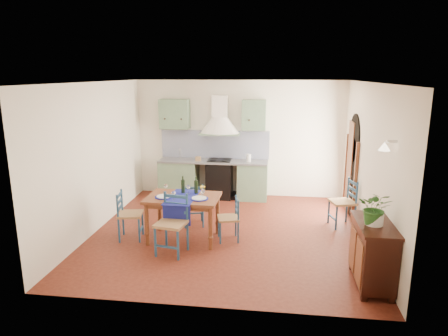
{
  "coord_description": "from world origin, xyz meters",
  "views": [
    {
      "loc": [
        0.84,
        -7.04,
        2.95
      ],
      "look_at": [
        -0.1,
        0.3,
        1.19
      ],
      "focal_mm": 32.0,
      "sensor_mm": 36.0,
      "label": 1
    }
  ],
  "objects": [
    {
      "name": "chair_far",
      "position": [
        -0.7,
        0.29,
        0.45
      ],
      "size": [
        0.5,
        0.5,
        0.87
      ],
      "color": "navy",
      "rests_on": "ground"
    },
    {
      "name": "chair_left",
      "position": [
        -1.74,
        -0.5,
        0.46
      ],
      "size": [
        0.48,
        0.48,
        0.89
      ],
      "color": "navy",
      "rests_on": "ground"
    },
    {
      "name": "chair_right",
      "position": [
        0.09,
        -0.33,
        0.41
      ],
      "size": [
        0.45,
        0.45,
        0.8
      ],
      "color": "navy",
      "rests_on": "ground"
    },
    {
      "name": "ceiling",
      "position": [
        0.0,
        0.0,
        2.8
      ],
      "size": [
        5.0,
        5.0,
        0.01
      ],
      "primitive_type": "cube",
      "color": "white",
      "rests_on": "back_wall"
    },
    {
      "name": "floor",
      "position": [
        0.0,
        0.0,
        0.0
      ],
      "size": [
        5.0,
        5.0,
        0.0
      ],
      "primitive_type": "plane",
      "color": "#46160F",
      "rests_on": "ground"
    },
    {
      "name": "dining_table",
      "position": [
        -0.74,
        -0.41,
        0.72
      ],
      "size": [
        1.3,
        0.99,
        1.13
      ],
      "color": "brown",
      "rests_on": "ground"
    },
    {
      "name": "right_wall",
      "position": [
        2.5,
        0.28,
        1.34
      ],
      "size": [
        0.26,
        5.0,
        2.8
      ],
      "color": "white",
      "rests_on": "ground"
    },
    {
      "name": "back_wall",
      "position": [
        -0.47,
        2.29,
        1.05
      ],
      "size": [
        5.0,
        0.96,
        2.8
      ],
      "color": "white",
      "rests_on": "ground"
    },
    {
      "name": "potted_plant",
      "position": [
        2.23,
        -1.69,
        1.17
      ],
      "size": [
        0.53,
        0.49,
        0.48
      ],
      "primitive_type": "imported",
      "rotation": [
        0.0,
        0.0,
        -0.34
      ],
      "color": "#25571F",
      "rests_on": "sideboard"
    },
    {
      "name": "chair_near",
      "position": [
        -0.8,
        -0.97,
        0.52
      ],
      "size": [
        0.55,
        0.55,
        1.01
      ],
      "color": "navy",
      "rests_on": "ground"
    },
    {
      "name": "chair_spare",
      "position": [
        2.23,
        0.64,
        0.49
      ],
      "size": [
        0.54,
        0.54,
        0.94
      ],
      "color": "navy",
      "rests_on": "ground"
    },
    {
      "name": "sideboard",
      "position": [
        2.26,
        -1.64,
        0.51
      ],
      "size": [
        0.5,
        1.05,
        0.94
      ],
      "color": "black",
      "rests_on": "ground"
    },
    {
      "name": "left_wall",
      "position": [
        -2.5,
        0.0,
        1.4
      ],
      "size": [
        0.04,
        5.0,
        2.8
      ],
      "primitive_type": "cube",
      "color": "white",
      "rests_on": "ground"
    }
  ]
}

